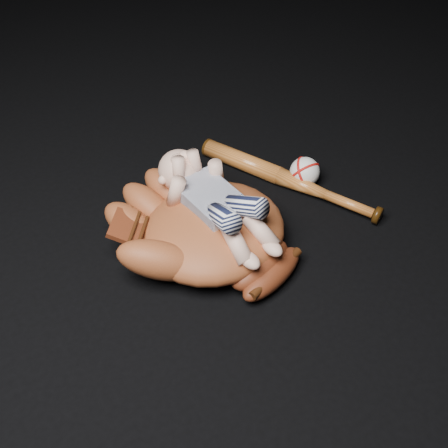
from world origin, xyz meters
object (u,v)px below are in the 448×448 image
object	(u,v)px
baseball	(305,172)
newborn_baby	(219,202)
baseball_glove	(214,225)
baseball_bat	(289,180)

from	to	relation	value
baseball	newborn_baby	bearing A→B (deg)	-169.40
baseball_glove	newborn_baby	xyz separation A→B (m)	(0.02, 0.00, 0.06)
baseball_glove	baseball	distance (m)	0.33
baseball_bat	baseball_glove	bearing A→B (deg)	-165.24
baseball_bat	baseball	size ratio (longest dim) A/B	6.55
baseball_glove	baseball_bat	world-z (taller)	baseball_glove
baseball_bat	baseball	world-z (taller)	baseball
baseball_glove	baseball_bat	distance (m)	0.30
baseball_glove	baseball	xyz separation A→B (m)	(0.32, 0.06, -0.03)
baseball_glove	newborn_baby	size ratio (longest dim) A/B	1.27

